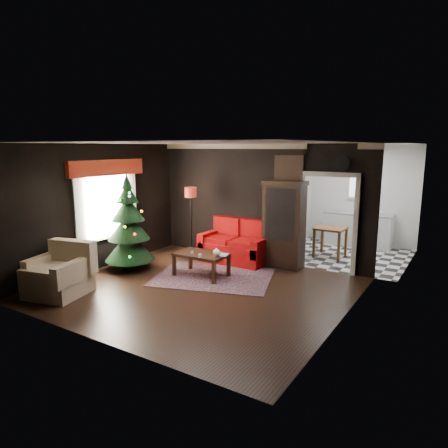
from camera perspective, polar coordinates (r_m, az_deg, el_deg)
The scene contains 26 objects.
floor at distance 7.94m, azimuth -3.49°, elevation -9.22°, with size 5.50×5.50×0.00m, color black.
ceiling at distance 7.46m, azimuth -3.75°, elevation 11.41°, with size 5.50×5.50×0.00m, color white.
wall_back at distance 9.69m, azimuth 5.03°, elevation 2.97°, with size 5.50×5.50×0.00m, color black.
wall_front at distance 5.78m, azimuth -18.22°, elevation -2.97°, with size 5.50×5.50×0.00m, color black.
wall_left at distance 9.43m, azimuth -17.34°, elevation 2.29°, with size 5.50×5.50×0.00m, color black.
wall_right at distance 6.41m, azimuth 16.82°, elevation -1.57°, with size 5.50×5.50×0.00m, color black.
doorway at distance 9.12m, azimuth 14.55°, elevation -0.08°, with size 1.10×0.10×2.10m, color beige, non-canonical shape.
left_window at distance 9.52m, azimuth -16.29°, elevation 2.74°, with size 0.05×1.60×1.40m, color white.
valance at distance 9.39m, azimuth -16.23°, elevation 7.66°, with size 0.12×2.10×0.35m, color maroon.
kitchen_floor at distance 10.75m, azimuth 16.73°, elevation -4.28°, with size 3.00×3.00×0.00m, color white.
kitchen_window at distance 11.85m, azimuth 19.07°, elevation 5.32°, with size 0.70×0.06×0.70m, color white.
rug at distance 8.61m, azimuth -1.54°, elevation -7.56°, with size 2.42×1.76×0.01m, color #634A56.
loveseat at distance 9.66m, azimuth 1.61°, elevation -2.45°, with size 1.70×0.90×1.00m, color #8B0003, non-canonical shape.
curio_cabinet at distance 9.25m, azimuth 8.48°, elevation -0.32°, with size 0.90×0.45×1.90m, color black, non-canonical shape.
floor_lamp at distance 10.00m, azimuth -4.68°, elevation -0.09°, with size 0.31×0.31×1.87m, color black, non-canonical shape.
christmas_tree at distance 9.16m, azimuth -13.38°, elevation 0.03°, with size 1.10×1.10×2.10m, color black, non-canonical shape.
armchair at distance 8.13m, azimuth -22.53°, elevation -6.18°, with size 1.01×1.01×1.03m, color #C3AD91, non-canonical shape.
coffee_table at distance 8.63m, azimuth -3.24°, elevation -5.75°, with size 1.10×0.66×0.50m, color black, non-canonical shape.
teapot at distance 8.27m, azimuth -1.09°, elevation -4.08°, with size 0.18×0.18×0.17m, color white, non-canonical shape.
cup_a at distance 8.56m, azimuth -4.55°, elevation -4.00°, with size 0.06×0.06×0.05m, color silver.
cup_b at distance 8.25m, azimuth -3.42°, elevation -4.49°, with size 0.08×0.08×0.07m, color white.
book at distance 8.37m, azimuth -0.73°, elevation -3.59°, with size 0.19×0.02×0.26m, color olive.
wall_clock at distance 8.85m, azimuth 16.42°, elevation 8.19°, with size 0.32×0.32×0.06m, color silver.
painting at distance 9.26m, azimuth 9.17°, elevation 7.79°, with size 0.62×0.05×0.52m, color tan.
kitchen_counter at distance 11.79m, azimuth 18.42°, elevation -0.82°, with size 1.80×0.60×0.90m, color silver.
kitchen_table at distance 10.46m, azimuth 14.82°, elevation -2.48°, with size 0.70×0.70×0.75m, color brown, non-canonical shape.
Camera 1 is at (4.36, -6.06, 2.73)m, focal length 32.24 mm.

